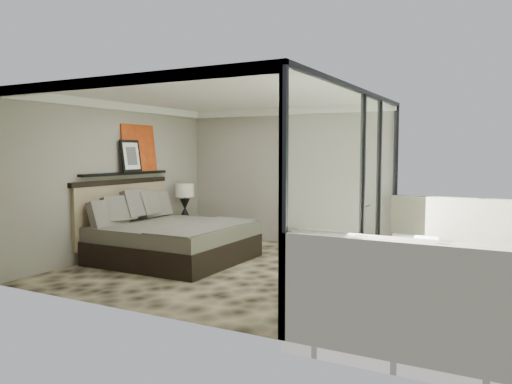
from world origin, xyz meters
The scene contains 13 objects.
floor centered at (0.00, 0.00, 0.00)m, with size 5.00×5.00×0.00m, color black.
ceiling centered at (0.00, 0.00, 2.79)m, with size 4.50×5.00×0.02m, color silver.
back_wall centered at (0.00, 2.49, 1.40)m, with size 4.50×0.02×2.80m, color gray.
left_wall centered at (-2.24, 0.00, 1.40)m, with size 0.02×5.00×2.80m, color gray.
glass_wall centered at (2.25, 0.00, 1.40)m, with size 0.08×5.00×2.80m, color white.
terrace_slab centered at (3.75, 0.00, -0.06)m, with size 3.00×5.00×0.12m, color beige.
picture_ledge centered at (-2.18, 0.10, 1.50)m, with size 0.12×2.20×0.05m, color black.
bed centered at (-1.12, 0.01, 0.38)m, with size 2.39×2.31×1.33m.
nightstand centered at (-1.92, 1.55, 0.24)m, with size 0.48×0.48×0.48m, color black.
table_lamp centered at (-1.89, 1.53, 0.97)m, with size 0.39×0.39×0.71m.
abstract_canvas centered at (-2.19, 0.49, 1.97)m, with size 0.04×0.90×0.90m, color #A1260D.
framed_print centered at (-2.14, 0.20, 1.82)m, with size 0.03×0.50×0.60m, color black.
lounger centered at (2.86, 0.61, 0.18)m, with size 0.72×1.44×0.56m.
Camera 1 is at (4.33, -6.94, 1.90)m, focal length 35.00 mm.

